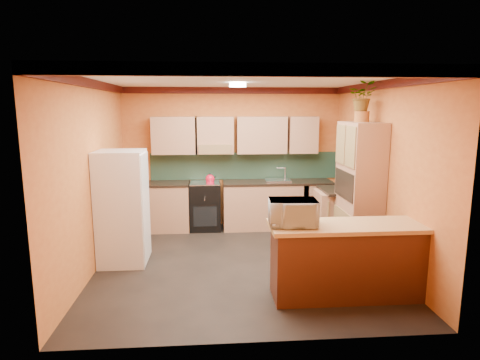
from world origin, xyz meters
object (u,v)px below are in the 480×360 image
object	(u,v)px
pantry	(359,191)
breakfast_bar	(346,262)
fridge	(122,208)
base_cabinets_back	(238,206)
microwave	(293,213)
stove	(205,206)

from	to	relation	value
pantry	breakfast_bar	size ratio (longest dim) A/B	1.17
fridge	base_cabinets_back	bearing A→B (deg)	41.86
breakfast_bar	fridge	bearing A→B (deg)	155.54
pantry	breakfast_bar	xyz separation A→B (m)	(-0.64, -1.36, -0.61)
breakfast_bar	microwave	xyz separation A→B (m)	(-0.68, 0.00, 0.65)
base_cabinets_back	pantry	size ratio (longest dim) A/B	1.74
breakfast_bar	microwave	distance (m)	0.94
fridge	microwave	xyz separation A→B (m)	(2.28, -1.35, 0.24)
base_cabinets_back	fridge	world-z (taller)	fridge
stove	fridge	bearing A→B (deg)	-126.31
pantry	breakfast_bar	world-z (taller)	pantry
base_cabinets_back	microwave	xyz separation A→B (m)	(0.45, -2.99, 0.65)
base_cabinets_back	pantry	xyz separation A→B (m)	(1.77, -1.63, 0.61)
base_cabinets_back	pantry	distance (m)	2.48
stove	microwave	xyz separation A→B (m)	(1.07, -2.99, 0.63)
stove	pantry	bearing A→B (deg)	-34.19
pantry	microwave	size ratio (longest dim) A/B	3.74
pantry	base_cabinets_back	bearing A→B (deg)	137.41
base_cabinets_back	microwave	size ratio (longest dim) A/B	6.50
base_cabinets_back	breakfast_bar	bearing A→B (deg)	-69.26
fridge	microwave	bearing A→B (deg)	-30.57
stove	breakfast_bar	size ratio (longest dim) A/B	0.51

